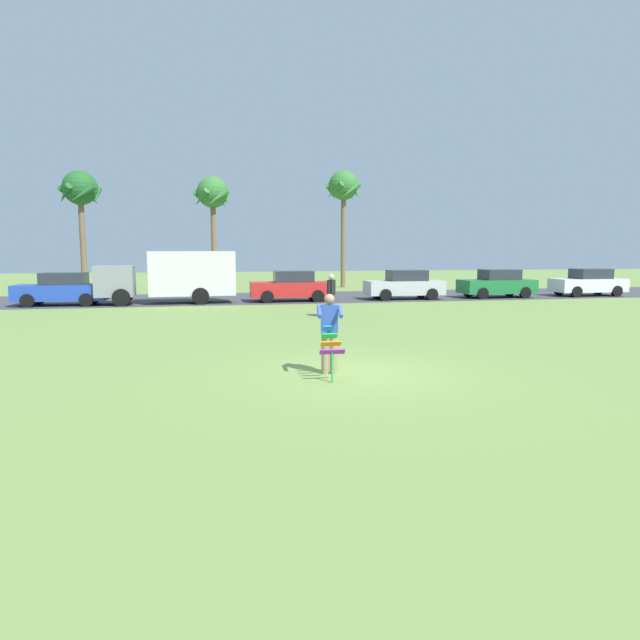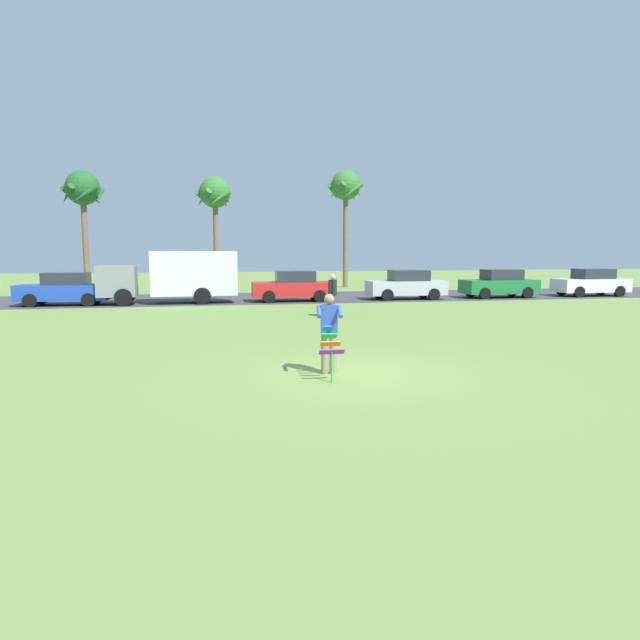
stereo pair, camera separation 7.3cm
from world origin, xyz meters
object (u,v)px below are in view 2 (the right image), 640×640
at_px(parked_car_silver, 407,285).
at_px(palm_tree_left_near, 83,193).
at_px(parked_car_green, 499,284).
at_px(palm_tree_centre_far, 346,190).
at_px(kite_held, 330,345).
at_px(parked_car_white, 591,283).
at_px(parked_car_blue, 64,290).
at_px(person_walker_near, 333,294).
at_px(parked_truck_grey_van, 177,275).
at_px(palm_tree_right_near, 215,197).
at_px(person_kite_flyer, 329,330).
at_px(parked_car_red, 293,287).

distance_m(parked_car_silver, palm_tree_left_near, 20.76).
distance_m(parked_car_green, palm_tree_centre_far, 13.77).
bearing_deg(kite_held, parked_car_white, 42.68).
relative_size(parked_car_blue, person_walker_near, 2.45).
bearing_deg(parked_car_silver, parked_truck_grey_van, -180.00).
distance_m(palm_tree_left_near, palm_tree_right_near, 8.25).
bearing_deg(parked_car_silver, palm_tree_right_near, 134.80).
xyz_separation_m(parked_car_silver, parked_car_white, (11.38, 0.00, 0.00)).
bearing_deg(palm_tree_right_near, parked_car_white, -25.30).
distance_m(kite_held, palm_tree_left_near, 28.86).
distance_m(person_kite_flyer, parked_car_white, 26.10).
relative_size(parked_truck_grey_van, palm_tree_right_near, 0.89).
relative_size(kite_held, parked_truck_grey_van, 0.16).
relative_size(parked_car_blue, parked_car_silver, 1.00).
relative_size(kite_held, parked_car_white, 0.26).
distance_m(parked_car_silver, palm_tree_right_near, 15.31).
height_order(kite_held, palm_tree_right_near, palm_tree_right_near).
xyz_separation_m(parked_car_silver, palm_tree_left_near, (-18.15, 8.50, 5.44)).
bearing_deg(parked_car_green, person_walker_near, -147.14).
bearing_deg(person_kite_flyer, parked_truck_grey_van, 103.20).
bearing_deg(palm_tree_right_near, parked_truck_grey_van, -101.62).
bearing_deg(parked_truck_grey_van, person_walker_near, -48.72).
bearing_deg(kite_held, parked_car_red, 83.97).
xyz_separation_m(kite_held, palm_tree_right_near, (-1.90, 28.16, 5.54)).
distance_m(person_kite_flyer, parked_car_green, 22.09).
bearing_deg(palm_tree_left_near, palm_tree_right_near, 11.45).
relative_size(person_kite_flyer, palm_tree_centre_far, 0.21).
distance_m(parked_truck_grey_van, palm_tree_left_near, 11.46).
distance_m(kite_held, parked_car_silver, 19.79).
distance_m(kite_held, parked_car_white, 26.59).
bearing_deg(person_kite_flyer, palm_tree_centre_far, 75.56).
distance_m(parked_car_red, parked_car_silver, 6.26).
height_order(parked_car_green, palm_tree_right_near, palm_tree_right_near).
bearing_deg(palm_tree_right_near, person_kite_flyer, -85.85).
bearing_deg(person_kite_flyer, parked_car_silver, 65.15).
relative_size(person_kite_flyer, parked_car_white, 0.41).
height_order(palm_tree_left_near, palm_tree_centre_far, palm_tree_centre_far).
bearing_deg(palm_tree_left_near, parked_car_green, -19.74).
xyz_separation_m(parked_car_blue, parked_car_white, (28.87, 0.00, 0.00)).
bearing_deg(palm_tree_right_near, person_walker_near, -76.09).
distance_m(parked_car_blue, parked_car_green, 23.03).
bearing_deg(parked_car_green, kite_held, -127.24).
bearing_deg(parked_car_blue, palm_tree_left_near, 94.39).
bearing_deg(person_kite_flyer, parked_car_blue, 118.44).
relative_size(parked_car_green, palm_tree_left_near, 0.56).
relative_size(parked_truck_grey_van, parked_car_green, 1.60).
bearing_deg(person_walker_near, parked_car_blue, 148.17).
bearing_deg(parked_car_white, parked_truck_grey_van, -180.00).
distance_m(kite_held, person_walker_near, 11.00).
xyz_separation_m(parked_car_red, palm_tree_right_near, (-3.80, 10.14, 5.50)).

